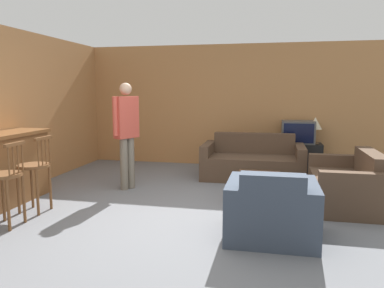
% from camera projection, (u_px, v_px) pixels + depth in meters
% --- Properties ---
extents(ground_plane, '(24.00, 24.00, 0.00)m').
position_uv_depth(ground_plane, '(194.00, 219.00, 4.75)').
color(ground_plane, slate).
extents(wall_back, '(9.40, 0.08, 2.60)m').
position_uv_depth(wall_back, '(228.00, 106.00, 8.09)').
color(wall_back, '#B27A47').
rests_on(wall_back, ground_plane).
extents(wall_left, '(0.08, 8.64, 2.60)m').
position_uv_depth(wall_left, '(34.00, 109.00, 6.48)').
color(wall_left, '#B27A47').
rests_on(wall_left, ground_plane).
extents(bar_chair_near, '(0.41, 0.41, 1.02)m').
position_uv_depth(bar_chair_near, '(5.00, 181.00, 4.45)').
color(bar_chair_near, brown).
rests_on(bar_chair_near, ground_plane).
extents(bar_chair_mid, '(0.41, 0.41, 1.02)m').
position_uv_depth(bar_chair_mid, '(34.00, 171.00, 4.99)').
color(bar_chair_mid, brown).
rests_on(bar_chair_mid, ground_plane).
extents(couch_far, '(1.84, 0.95, 0.81)m').
position_uv_depth(couch_far, '(253.00, 163.00, 6.96)').
color(couch_far, '#4C3828').
rests_on(couch_far, ground_plane).
extents(armchair_near, '(0.98, 0.91, 0.79)m').
position_uv_depth(armchair_near, '(272.00, 212.00, 4.11)').
color(armchair_near, '#384251').
rests_on(armchair_near, ground_plane).
extents(loveseat_right, '(0.88, 1.47, 0.78)m').
position_uv_depth(loveseat_right, '(348.00, 186.00, 5.28)').
color(loveseat_right, '#4C3828').
rests_on(loveseat_right, ground_plane).
extents(coffee_table, '(0.64, 0.94, 0.36)m').
position_uv_depth(coffee_table, '(258.00, 180.00, 5.54)').
color(coffee_table, '#472D1E').
rests_on(coffee_table, ground_plane).
extents(tv_unit, '(0.96, 0.46, 0.57)m').
position_uv_depth(tv_unit, '(297.00, 157.00, 7.59)').
color(tv_unit, black).
rests_on(tv_unit, ground_plane).
extents(tv, '(0.64, 0.50, 0.45)m').
position_uv_depth(tv, '(298.00, 132.00, 7.51)').
color(tv, '#4C4C4C').
rests_on(tv, tv_unit).
extents(book_on_table, '(0.22, 0.18, 0.03)m').
position_uv_depth(book_on_table, '(259.00, 175.00, 5.57)').
color(book_on_table, '#B7AD99').
rests_on(book_on_table, coffee_table).
extents(table_lamp, '(0.27, 0.27, 0.53)m').
position_uv_depth(table_lamp, '(315.00, 124.00, 7.43)').
color(table_lamp, brown).
rests_on(table_lamp, tv_unit).
extents(person_by_window, '(0.33, 0.49, 1.75)m').
position_uv_depth(person_by_window, '(127.00, 129.00, 6.10)').
color(person_by_window, '#756B5B').
rests_on(person_by_window, ground_plane).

